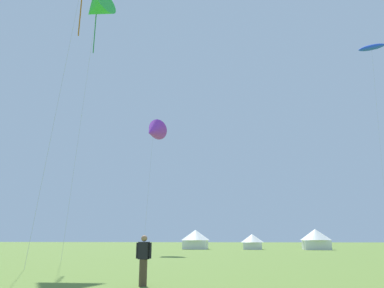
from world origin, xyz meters
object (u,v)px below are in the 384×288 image
Objects in this scene: kite_green_delta at (97,8)px; festival_tent_center at (316,238)px; person_spectator at (143,261)px; festival_tent_left at (252,241)px; festival_tent_right at (195,238)px; kite_purple_delta at (153,131)px; kite_blue_parafoil at (372,48)px.

kite_green_delta reaches higher than festival_tent_center.
kite_green_delta is at bearing -125.17° from festival_tent_center.
kite_green_delta is at bearing 124.17° from person_spectator.
festival_tent_left is at bearing 85.19° from person_spectator.
kite_purple_delta is at bearing -98.93° from festival_tent_right.
kite_blue_parafoil is 8.68× the size of festival_tent_left.
festival_tent_center is at bearing 73.65° from person_spectator.
kite_purple_delta is at bearing -159.31° from kite_blue_parafoil.
festival_tent_center is (19.33, 0.00, 0.03)m from festival_tent_right.
festival_tent_center is (9.97, 0.00, 0.42)m from festival_tent_left.
person_spectator is 0.36× the size of festival_tent_center.
festival_tent_left is at bearing 67.86° from kite_green_delta.
kite_purple_delta is 25.67m from festival_tent_left.
kite_green_delta is 41.98m from festival_tent_left.
kite_purple_delta is 34.04m from person_spectator.
kite_green_delta is 39.72m from festival_tent_right.
festival_tent_right is at bearing 169.24° from kite_blue_parafoil.
kite_green_delta is at bearing -140.57° from kite_blue_parafoil.
festival_tent_right is (4.27, 33.50, -20.91)m from kite_green_delta.
kite_purple_delta reaches higher than person_spectator.
person_spectator is at bearing -94.81° from festival_tent_left.
festival_tent_left is at bearing 164.47° from kite_blue_parafoil.
person_spectator is (-24.27, -42.04, -30.57)m from kite_blue_parafoil.
festival_tent_left is (12.17, 17.88, -13.82)m from kite_purple_delta.
person_spectator is 47.98m from festival_tent_right.
kite_blue_parafoil is 18.59× the size of person_spectator.
festival_tent_left is at bearing 180.00° from festival_tent_center.
festival_tent_center is (13.98, 47.68, 0.90)m from person_spectator.
festival_tent_right is at bearing 82.73° from kite_green_delta.
kite_blue_parafoil reaches higher than festival_tent_right.
kite_green_delta is 6.55× the size of festival_tent_left.
kite_purple_delta is 22.54m from festival_tent_right.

